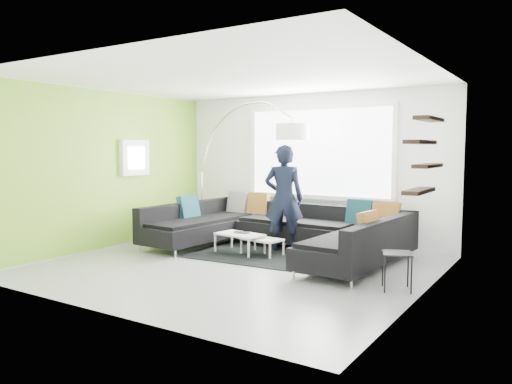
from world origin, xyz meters
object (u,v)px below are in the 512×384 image
Objects in this scene: person at (284,198)px; side_table at (397,271)px; sectional_sofa at (272,231)px; laptop at (241,233)px; coffee_table at (251,244)px; arc_lamp at (201,172)px.

side_table is at bearing 127.06° from person.
sectional_sofa reaches higher than laptop.
arc_lamp is (-1.73, 0.87, 1.14)m from coffee_table.
arc_lamp is at bearing 165.58° from sectional_sofa.
person is (0.03, 0.33, 0.53)m from sectional_sofa.
side_table is 2.81m from person.
person reaches higher than sectional_sofa.
sectional_sofa is 0.62m from person.
person reaches higher than side_table.
person reaches higher than laptop.
laptop is at bearing -151.16° from sectional_sofa.
person is (0.33, 0.54, 0.75)m from coffee_table.
laptop is (-0.52, -0.56, -0.57)m from person.
person is at bearing 150.63° from side_table.
sectional_sofa is at bearing 42.38° from coffee_table.
side_table is (4.44, -1.67, -1.07)m from arc_lamp.
sectional_sofa reaches higher than coffee_table.
side_table is at bearing -23.52° from laptop.
arc_lamp is 4.86m from side_table.
laptop reaches higher than coffee_table.
coffee_table is 0.98m from person.
laptop is at bearing -22.32° from arc_lamp.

